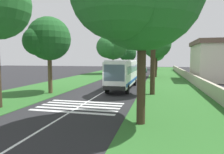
{
  "coord_description": "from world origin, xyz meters",
  "views": [
    {
      "loc": [
        -20.34,
        -6.27,
        3.91
      ],
      "look_at": [
        4.42,
        -0.54,
        1.6
      ],
      "focal_mm": 32.34,
      "sensor_mm": 36.0,
      "label": 1
    }
  ],
  "objects": [
    {
      "name": "roadside_tree_right_0",
      "position": [
        23.3,
        -5.64,
        6.91
      ],
      "size": [
        6.91,
        6.11,
        10.07
      ],
      "color": "#3D2D1E",
      "rests_on": "grass_verge_right"
    },
    {
      "name": "trailing_car_2",
      "position": [
        37.99,
        -2.06,
        0.67
      ],
      "size": [
        4.3,
        1.78,
        1.43
      ],
      "color": "#145933",
      "rests_on": "ground"
    },
    {
      "name": "zebra_crossing",
      "position": [
        -5.1,
        0.0,
        0.0
      ],
      "size": [
        4.05,
        6.8,
        0.01
      ],
      "color": "silver",
      "rests_on": "ground"
    },
    {
      "name": "coach_bus",
      "position": [
        5.45,
        -1.8,
        2.15
      ],
      "size": [
        11.16,
        2.62,
        3.73
      ],
      "color": "white",
      "rests_on": "ground"
    },
    {
      "name": "roadside_building",
      "position": [
        18.83,
        -16.64,
        3.6
      ],
      "size": [
        10.93,
        8.67,
        7.11
      ],
      "color": "beige",
      "rests_on": "ground"
    },
    {
      "name": "roadside_tree_right_3",
      "position": [
        1.93,
        -5.57,
        8.17
      ],
      "size": [
        5.9,
        5.0,
        10.81
      ],
      "color": "#3D2D1E",
      "rests_on": "grass_verge_right"
    },
    {
      "name": "grass_verge_right",
      "position": [
        15.0,
        -8.2,
        0.02
      ],
      "size": [
        120.0,
        8.0,
        0.04
      ],
      "primitive_type": "cube",
      "color": "#2D6628",
      "rests_on": "ground"
    },
    {
      "name": "roadside_tree_left_2",
      "position": [
        0.13,
        5.7,
        5.96
      ],
      "size": [
        5.71,
        4.78,
        8.46
      ],
      "color": "brown",
      "rests_on": "grass_verge_left"
    },
    {
      "name": "trailing_car_0",
      "position": [
        25.0,
        -1.98,
        0.67
      ],
      "size": [
        4.3,
        1.78,
        1.43
      ],
      "color": "gold",
      "rests_on": "ground"
    },
    {
      "name": "roadside_wall",
      "position": [
        20.0,
        -11.6,
        0.73
      ],
      "size": [
        70.0,
        0.4,
        1.38
      ],
      "primitive_type": "cube",
      "color": "#B2A893",
      "rests_on": "grass_verge_right"
    },
    {
      "name": "utility_pole",
      "position": [
        13.73,
        -5.52,
        4.57
      ],
      "size": [
        0.24,
        1.4,
        8.76
      ],
      "color": "#473828",
      "rests_on": "grass_verge_right"
    },
    {
      "name": "roadside_tree_right_1",
      "position": [
        53.09,
        -5.48,
        5.77
      ],
      "size": [
        6.65,
        5.67,
        8.72
      ],
      "color": "#4C3826",
      "rests_on": "grass_verge_right"
    },
    {
      "name": "grass_verge_left",
      "position": [
        15.0,
        8.2,
        0.02
      ],
      "size": [
        120.0,
        8.0,
        0.04
      ],
      "primitive_type": "cube",
      "color": "#2D6628",
      "rests_on": "ground"
    },
    {
      "name": "trailing_car_1",
      "position": [
        31.92,
        -1.84,
        0.67
      ],
      "size": [
        4.3,
        1.78,
        1.43
      ],
      "color": "#B21E1E",
      "rests_on": "ground"
    },
    {
      "name": "ground",
      "position": [
        0.0,
        0.0,
        0.0
      ],
      "size": [
        160.0,
        160.0,
        0.0
      ],
      "primitive_type": "plane",
      "color": "#262628"
    },
    {
      "name": "roadside_tree_left_3",
      "position": [
        30.37,
        5.46,
        7.18
      ],
      "size": [
        8.93,
        7.59,
        11.07
      ],
      "color": "#4C3826",
      "rests_on": "grass_verge_left"
    },
    {
      "name": "roadside_tree_left_1",
      "position": [
        63.12,
        6.48,
        5.91
      ],
      "size": [
        8.24,
        7.09,
        9.59
      ],
      "color": "brown",
      "rests_on": "grass_verge_left"
    },
    {
      "name": "centre_line",
      "position": [
        15.0,
        0.0,
        0.0
      ],
      "size": [
        110.0,
        0.16,
        0.01
      ],
      "primitive_type": "cube",
      "color": "silver",
      "rests_on": "ground"
    }
  ]
}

